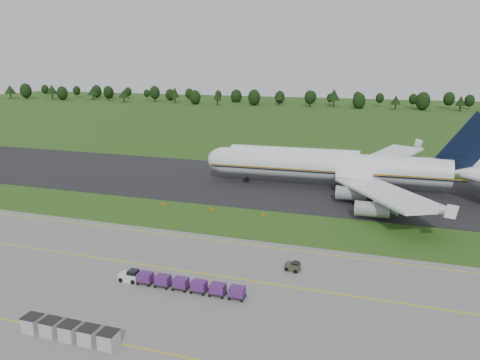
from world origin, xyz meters
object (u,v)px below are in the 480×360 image
(baggage_train, at_px, (178,283))
(edge_markers, at_px, (211,210))
(utility_cart, at_px, (293,267))
(aircraft, at_px, (337,166))
(uld_row, at_px, (69,331))

(baggage_train, relative_size, edge_markers, 0.81)
(utility_cart, bearing_deg, aircraft, 89.68)
(utility_cart, height_order, edge_markers, utility_cart)
(baggage_train, xyz_separation_m, uld_row, (-6.08, -13.76, 0.07))
(uld_row, xyz_separation_m, edge_markers, (-1.94, 45.28, -0.69))
(aircraft, height_order, edge_markers, aircraft)
(aircraft, bearing_deg, utility_cart, -90.32)
(aircraft, height_order, baggage_train, aircraft)
(baggage_train, height_order, edge_markers, baggage_train)
(utility_cart, relative_size, edge_markers, 0.10)
(utility_cart, bearing_deg, uld_row, -128.62)
(aircraft, distance_m, edge_markers, 32.90)
(edge_markers, bearing_deg, uld_row, -87.55)
(aircraft, relative_size, edge_markers, 3.05)
(utility_cart, distance_m, edge_markers, 30.02)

